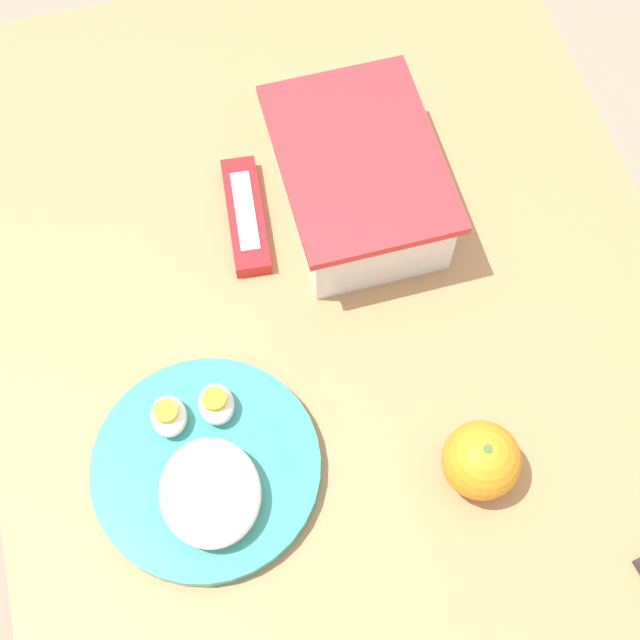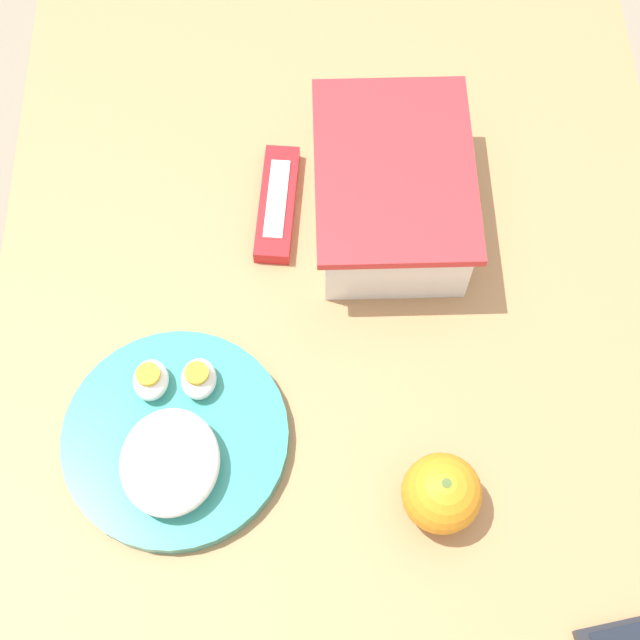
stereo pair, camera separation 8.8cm
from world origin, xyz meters
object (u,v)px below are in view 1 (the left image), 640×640
food_container (358,182)px  candy_bar (246,215)px  rice_plate (207,471)px  orange_fruit (481,460)px

food_container → candy_bar: bearing=-95.0°
candy_bar → rice_plate: bearing=-20.3°
food_container → candy_bar: size_ratio=1.56×
orange_fruit → rice_plate: 0.25m
food_container → rice_plate: size_ratio=1.02×
candy_bar → orange_fruit: bearing=24.2°
food_container → rice_plate: bearing=-40.6°
rice_plate → orange_fruit: bearing=76.0°
orange_fruit → rice_plate: orange_fruit is taller
orange_fruit → candy_bar: orange_fruit is taller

